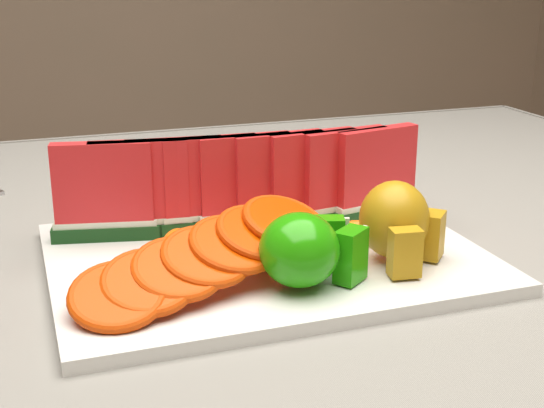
{
  "coord_description": "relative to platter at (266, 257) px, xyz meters",
  "views": [
    {
      "loc": [
        -0.15,
        -0.73,
        1.04
      ],
      "look_at": [
        0.08,
        -0.07,
        0.81
      ],
      "focal_mm": 50.0,
      "sensor_mm": 36.0,
      "label": 1
    }
  ],
  "objects": [
    {
      "name": "tablecloth",
      "position": [
        -0.06,
        0.09,
        -0.05
      ],
      "size": [
        1.53,
        1.03,
        0.2
      ],
      "color": "slate",
      "rests_on": "table"
    },
    {
      "name": "pear_cluster",
      "position": [
        0.1,
        -0.06,
        0.04
      ],
      "size": [
        0.09,
        0.09,
        0.07
      ],
      "color": "#9E8209",
      "rests_on": "platter"
    },
    {
      "name": "tangerine_segments",
      "position": [
        0.0,
        0.0,
        0.02
      ],
      "size": [
        0.21,
        0.07,
        0.02
      ],
      "color": "orange",
      "rests_on": "platter"
    },
    {
      "name": "orange_fan_back",
      "position": [
        0.03,
        0.13,
        0.03
      ],
      "size": [
        0.38,
        0.11,
        0.05
      ],
      "color": "#D35200",
      "rests_on": "platter"
    },
    {
      "name": "side_plate",
      "position": [
        0.05,
        0.41,
        -0.0
      ],
      "size": [
        0.23,
        0.23,
        0.01
      ],
      "color": "silver",
      "rests_on": "tablecloth"
    },
    {
      "name": "table",
      "position": [
        -0.06,
        0.09,
        -0.11
      ],
      "size": [
        1.4,
        0.9,
        0.75
      ],
      "color": "#522C1B",
      "rests_on": "ground"
    },
    {
      "name": "orange_fan_front",
      "position": [
        -0.07,
        -0.06,
        0.04
      ],
      "size": [
        0.26,
        0.15,
        0.06
      ],
      "color": "#D35200",
      "rests_on": "platter"
    },
    {
      "name": "apple_cluster",
      "position": [
        0.01,
        -0.08,
        0.04
      ],
      "size": [
        0.1,
        0.08,
        0.06
      ],
      "color": "#379310",
      "rests_on": "platter"
    },
    {
      "name": "watermelon_row",
      "position": [
        0.0,
        0.07,
        0.05
      ],
      "size": [
        0.39,
        0.07,
        0.1
      ],
      "color": "#0A3613",
      "rests_on": "platter"
    },
    {
      "name": "platter",
      "position": [
        0.0,
        0.0,
        0.0
      ],
      "size": [
        0.4,
        0.3,
        0.01
      ],
      "color": "silver",
      "rests_on": "tablecloth"
    }
  ]
}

